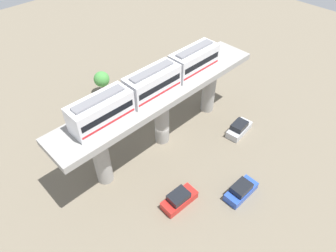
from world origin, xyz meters
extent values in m
plane|color=#706654|center=(0.00, 0.00, 0.00)|extent=(120.00, 120.00, 0.00)
cylinder|color=#999691|center=(0.00, -9.38, 3.81)|extent=(1.90, 1.90, 7.63)
cylinder|color=#999691|center=(0.00, 0.00, 3.81)|extent=(1.90, 1.90, 7.63)
cylinder|color=#999691|center=(0.00, 9.38, 3.81)|extent=(1.90, 1.90, 7.63)
cube|color=#999691|center=(0.00, 0.00, 8.03)|extent=(5.20, 28.85, 0.80)
cube|color=silver|center=(0.00, -5.61, 9.93)|extent=(2.60, 6.60, 3.00)
cube|color=black|center=(0.00, -5.61, 10.18)|extent=(2.64, 6.07, 0.70)
cube|color=red|center=(0.00, -5.61, 9.18)|extent=(2.64, 6.34, 0.24)
cube|color=slate|center=(0.00, -5.61, 11.55)|extent=(1.10, 5.61, 0.24)
cube|color=silver|center=(0.00, 1.34, 9.93)|extent=(2.60, 6.60, 3.00)
cube|color=black|center=(0.00, 1.34, 10.18)|extent=(2.64, 6.07, 0.70)
cube|color=red|center=(0.00, 1.34, 9.18)|extent=(2.64, 6.34, 0.24)
cube|color=slate|center=(0.00, 1.34, 11.55)|extent=(1.10, 5.61, 0.24)
cube|color=silver|center=(0.00, 8.29, 9.93)|extent=(2.60, 6.60, 3.00)
cube|color=black|center=(0.00, 8.29, 10.18)|extent=(2.64, 6.07, 0.70)
cube|color=red|center=(0.00, 8.29, 9.18)|extent=(2.64, 6.34, 0.24)
cube|color=slate|center=(0.00, 8.29, 11.55)|extent=(1.10, 5.61, 0.24)
cube|color=#B2B5BA|center=(-6.47, -8.63, 0.50)|extent=(2.19, 4.35, 1.00)
cube|color=black|center=(-6.47, -8.48, 1.38)|extent=(1.85, 2.45, 0.76)
cube|color=#284CB7|center=(-12.69, -0.36, 0.50)|extent=(1.87, 4.23, 1.00)
cube|color=black|center=(-12.69, -0.21, 1.38)|extent=(1.68, 2.33, 0.76)
cube|color=red|center=(-8.55, 5.48, 0.50)|extent=(2.00, 4.28, 1.00)
cube|color=black|center=(-8.55, 5.63, 1.38)|extent=(1.75, 2.38, 0.76)
cylinder|color=brown|center=(14.19, -0.48, 1.03)|extent=(0.36, 0.36, 2.07)
sphere|color=#479342|center=(14.19, -0.48, 2.74)|extent=(2.44, 2.44, 2.44)
camera|label=1|loc=(-21.02, 19.46, 29.30)|focal=32.01mm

